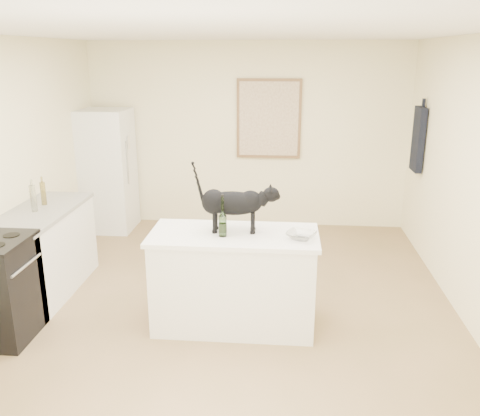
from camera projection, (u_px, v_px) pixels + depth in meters
name	position (u px, v px, depth m)	size (l,w,h in m)	color
floor	(226.00, 312.00, 4.95)	(5.50, 5.50, 0.00)	#967450
ceiling	(224.00, 32.00, 4.19)	(5.50, 5.50, 0.00)	white
wall_back	(247.00, 136.00, 7.19)	(4.50, 4.50, 0.00)	#FFF5C5
wall_front	(142.00, 359.00, 1.95)	(4.50, 4.50, 0.00)	#FFF5C5
island_base	(234.00, 281.00, 4.63)	(1.44, 0.67, 0.86)	white
island_top	(234.00, 235.00, 4.50)	(1.50, 0.70, 0.04)	white
left_cabinets	(43.00, 253.00, 5.28)	(0.60, 1.40, 0.86)	white
left_countertop	(38.00, 212.00, 5.15)	(0.62, 1.44, 0.04)	gray
fridge	(107.00, 171.00, 7.11)	(0.68, 0.68, 1.70)	white
artwork_frame	(269.00, 119.00, 7.06)	(0.90, 0.03, 1.10)	brown
artwork_canvas	(269.00, 119.00, 7.05)	(0.82, 0.00, 1.02)	beige
hanging_garment	(418.00, 139.00, 6.31)	(0.08, 0.34, 0.80)	black
black_cat	(233.00, 206.00, 4.47)	(0.67, 0.20, 0.47)	black
wine_bottle	(223.00, 218.00, 4.37)	(0.07, 0.07, 0.33)	#2E5B24
glass_bowl	(301.00, 236.00, 4.34)	(0.25, 0.25, 0.06)	white
fridge_paper	(129.00, 142.00, 6.95)	(0.01, 0.14, 0.18)	white
counter_bottle_cluster	(38.00, 196.00, 5.17)	(0.07, 0.29, 0.27)	#97A295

